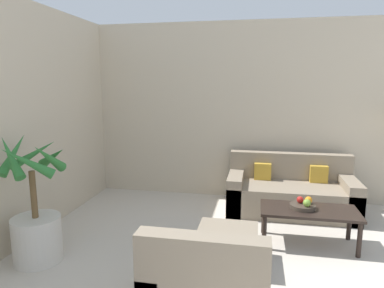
{
  "coord_description": "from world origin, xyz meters",
  "views": [
    {
      "loc": [
        -0.87,
        1.27,
        1.79
      ],
      "look_at": [
        -1.7,
        5.59,
        1.0
      ],
      "focal_mm": 32.0,
      "sensor_mm": 36.0,
      "label": 1
    }
  ],
  "objects_px": {
    "sofa_loveseat": "(290,193)",
    "orange_fruit": "(309,200)",
    "apple_green": "(307,203)",
    "ottoman": "(227,246)",
    "armchair": "(208,287)",
    "potted_palm": "(36,221)",
    "apple_red": "(300,200)",
    "coffee_table": "(309,214)",
    "fruit_bowl": "(303,206)"
  },
  "relations": [
    {
      "from": "apple_green",
      "to": "sofa_loveseat",
      "type": "bearing_deg",
      "value": 94.12
    },
    {
      "from": "coffee_table",
      "to": "fruit_bowl",
      "type": "relative_size",
      "value": 3.77
    },
    {
      "from": "apple_green",
      "to": "orange_fruit",
      "type": "xyz_separation_m",
      "value": [
        0.03,
        0.1,
        -0.0
      ]
    },
    {
      "from": "sofa_loveseat",
      "to": "coffee_table",
      "type": "bearing_deg",
      "value": -83.65
    },
    {
      "from": "coffee_table",
      "to": "apple_red",
      "type": "relative_size",
      "value": 14.0
    },
    {
      "from": "ottoman",
      "to": "fruit_bowl",
      "type": "bearing_deg",
      "value": 37.34
    },
    {
      "from": "apple_green",
      "to": "orange_fruit",
      "type": "relative_size",
      "value": 1.01
    },
    {
      "from": "sofa_loveseat",
      "to": "armchair",
      "type": "height_order",
      "value": "armchair"
    },
    {
      "from": "armchair",
      "to": "ottoman",
      "type": "height_order",
      "value": "armchair"
    },
    {
      "from": "coffee_table",
      "to": "orange_fruit",
      "type": "distance_m",
      "value": 0.15
    },
    {
      "from": "apple_green",
      "to": "ottoman",
      "type": "height_order",
      "value": "apple_green"
    },
    {
      "from": "sofa_loveseat",
      "to": "apple_green",
      "type": "distance_m",
      "value": 1.08
    },
    {
      "from": "sofa_loveseat",
      "to": "fruit_bowl",
      "type": "bearing_deg",
      "value": -87.6
    },
    {
      "from": "fruit_bowl",
      "to": "armchair",
      "type": "distance_m",
      "value": 1.68
    },
    {
      "from": "coffee_table",
      "to": "sofa_loveseat",
      "type": "bearing_deg",
      "value": 96.35
    },
    {
      "from": "ottoman",
      "to": "coffee_table",
      "type": "bearing_deg",
      "value": 34.35
    },
    {
      "from": "sofa_loveseat",
      "to": "apple_green",
      "type": "height_order",
      "value": "sofa_loveseat"
    },
    {
      "from": "potted_palm",
      "to": "apple_green",
      "type": "relative_size",
      "value": 15.95
    },
    {
      "from": "potted_palm",
      "to": "apple_green",
      "type": "distance_m",
      "value": 2.84
    },
    {
      "from": "ottoman",
      "to": "orange_fruit",
      "type": "bearing_deg",
      "value": 36.59
    },
    {
      "from": "sofa_loveseat",
      "to": "orange_fruit",
      "type": "bearing_deg",
      "value": -83.62
    },
    {
      "from": "sofa_loveseat",
      "to": "coffee_table",
      "type": "relative_size",
      "value": 1.63
    },
    {
      "from": "apple_green",
      "to": "armchair",
      "type": "xyz_separation_m",
      "value": [
        -0.89,
        -1.37,
        -0.24
      ]
    },
    {
      "from": "coffee_table",
      "to": "apple_green",
      "type": "bearing_deg",
      "value": -123.4
    },
    {
      "from": "apple_red",
      "to": "armchair",
      "type": "distance_m",
      "value": 1.71
    },
    {
      "from": "fruit_bowl",
      "to": "ottoman",
      "type": "relative_size",
      "value": 0.47
    },
    {
      "from": "armchair",
      "to": "ottoman",
      "type": "xyz_separation_m",
      "value": [
        0.07,
        0.84,
        -0.08
      ]
    },
    {
      "from": "coffee_table",
      "to": "apple_green",
      "type": "height_order",
      "value": "apple_green"
    },
    {
      "from": "coffee_table",
      "to": "ottoman",
      "type": "distance_m",
      "value": 1.04
    },
    {
      "from": "potted_palm",
      "to": "apple_red",
      "type": "distance_m",
      "value": 2.81
    },
    {
      "from": "coffee_table",
      "to": "armchair",
      "type": "height_order",
      "value": "armchair"
    },
    {
      "from": "orange_fruit",
      "to": "ottoman",
      "type": "bearing_deg",
      "value": -143.41
    },
    {
      "from": "ottoman",
      "to": "armchair",
      "type": "bearing_deg",
      "value": -95.01
    },
    {
      "from": "coffee_table",
      "to": "apple_green",
      "type": "distance_m",
      "value": 0.16
    },
    {
      "from": "sofa_loveseat",
      "to": "armchair",
      "type": "bearing_deg",
      "value": -108.61
    },
    {
      "from": "apple_red",
      "to": "orange_fruit",
      "type": "relative_size",
      "value": 0.92
    },
    {
      "from": "apple_red",
      "to": "ottoman",
      "type": "relative_size",
      "value": 0.13
    },
    {
      "from": "coffee_table",
      "to": "orange_fruit",
      "type": "relative_size",
      "value": 12.87
    },
    {
      "from": "sofa_loveseat",
      "to": "apple_green",
      "type": "relative_size",
      "value": 20.78
    },
    {
      "from": "coffee_table",
      "to": "fruit_bowl",
      "type": "xyz_separation_m",
      "value": [
        -0.07,
        0.01,
        0.08
      ]
    },
    {
      "from": "apple_green",
      "to": "orange_fruit",
      "type": "height_order",
      "value": "same"
    },
    {
      "from": "apple_red",
      "to": "ottoman",
      "type": "bearing_deg",
      "value": -139.97
    },
    {
      "from": "apple_red",
      "to": "apple_green",
      "type": "bearing_deg",
      "value": -60.76
    },
    {
      "from": "fruit_bowl",
      "to": "coffee_table",
      "type": "bearing_deg",
      "value": -11.72
    },
    {
      "from": "fruit_bowl",
      "to": "ottoman",
      "type": "height_order",
      "value": "fruit_bowl"
    },
    {
      "from": "ottoman",
      "to": "potted_palm",
      "type": "bearing_deg",
      "value": -170.59
    },
    {
      "from": "sofa_loveseat",
      "to": "coffee_table",
      "type": "height_order",
      "value": "sofa_loveseat"
    },
    {
      "from": "orange_fruit",
      "to": "armchair",
      "type": "xyz_separation_m",
      "value": [
        -0.92,
        -1.47,
        -0.24
      ]
    },
    {
      "from": "potted_palm",
      "to": "sofa_loveseat",
      "type": "distance_m",
      "value": 3.24
    },
    {
      "from": "coffee_table",
      "to": "ottoman",
      "type": "xyz_separation_m",
      "value": [
        -0.85,
        -0.58,
        -0.18
      ]
    }
  ]
}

